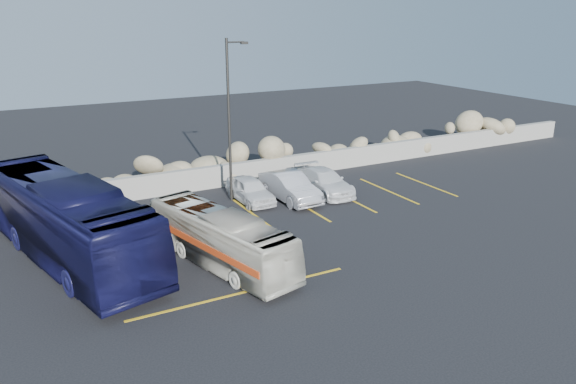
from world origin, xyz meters
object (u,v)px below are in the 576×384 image
tour_coach (66,220)px  lamppost (230,117)px  vintage_bus (220,238)px  car_c (325,182)px  car_a (250,190)px  car_b (290,187)px

tour_coach → lamppost: bearing=9.1°
vintage_bus → car_c: size_ratio=1.77×
car_a → tour_coach: bearing=-162.6°
car_b → vintage_bus: bearing=-139.3°
vintage_bus → car_c: bearing=20.8°
lamppost → car_c: size_ratio=1.88×
vintage_bus → car_b: 8.06m
vintage_bus → car_b: size_ratio=1.77×
lamppost → car_c: (4.77, -1.18, -3.68)m
car_b → car_c: bearing=2.2°
car_a → car_b: (1.88, -0.72, 0.08)m
lamppost → car_b: size_ratio=1.88×
car_c → vintage_bus: bearing=-144.3°
lamppost → tour_coach: size_ratio=0.69×
lamppost → car_a: 3.79m
car_b → car_c: size_ratio=1.00×
tour_coach → car_c: size_ratio=2.70×
car_a → car_c: 4.09m
car_a → car_b: car_b is taller
vintage_bus → car_c: (8.10, 5.61, -0.43)m
tour_coach → car_a: bearing=3.9°
lamppost → car_b: bearing=-27.3°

